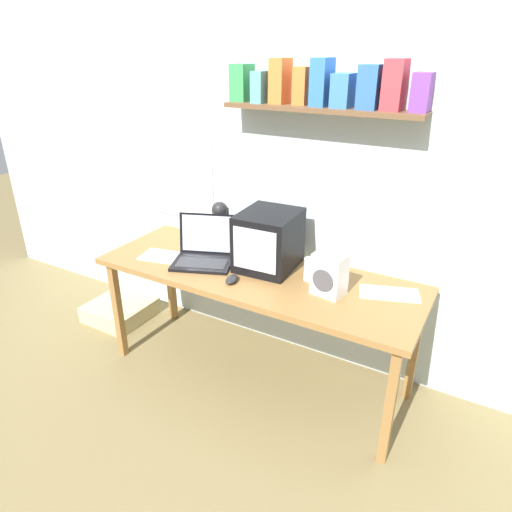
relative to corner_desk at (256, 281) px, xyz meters
name	(u,v)px	position (x,y,z in m)	size (l,w,h in m)	color
ground_plane	(256,373)	(0.00, 0.00, -0.66)	(12.00, 12.00, 0.00)	olive
back_wall	(293,153)	(0.00, 0.43, 0.65)	(5.60, 0.24, 2.60)	silver
corner_desk	(256,281)	(0.00, 0.00, 0.00)	(1.86, 0.65, 0.72)	olive
crt_monitor	(269,240)	(0.02, 0.10, 0.22)	(0.33, 0.37, 0.33)	black
laptop	(204,250)	(-0.34, -0.01, 0.12)	(0.42, 0.39, 0.26)	black
desk_lamp	(222,217)	(-0.34, 0.17, 0.28)	(0.13, 0.16, 0.31)	#232326
juice_glass	(310,270)	(0.30, 0.07, 0.11)	(0.07, 0.07, 0.12)	white
space_heater	(329,274)	(0.44, -0.03, 0.17)	(0.18, 0.15, 0.22)	white
computer_mouse	(232,279)	(-0.05, -0.17, 0.07)	(0.08, 0.11, 0.03)	#232326
loose_paper_near_laptop	(389,294)	(0.72, 0.13, 0.06)	(0.33, 0.24, 0.00)	white
loose_paper_near_monitor	(161,256)	(-0.61, -0.10, 0.06)	(0.27, 0.22, 0.00)	white
floor_cushion	(120,310)	(-1.22, 0.06, -0.60)	(0.42, 0.42, 0.12)	#C5BB8A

